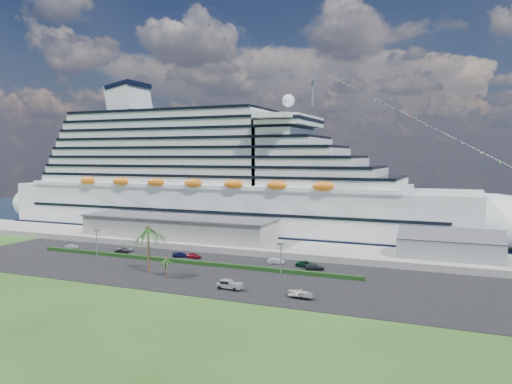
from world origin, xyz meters
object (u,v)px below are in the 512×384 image
at_px(boat_trailer, 301,293).
at_px(parked_car_3, 181,255).
at_px(pickup_truck, 229,284).
at_px(cruise_ship, 223,184).

bearing_deg(boat_trailer, parked_car_3, 149.34).
bearing_deg(pickup_truck, boat_trailer, -1.99).
xyz_separation_m(pickup_truck, boat_trailer, (14.94, -0.52, 0.09)).
distance_m(cruise_ship, pickup_truck, 75.18).
xyz_separation_m(cruise_ship, boat_trailer, (49.02, -65.70, -15.48)).
relative_size(pickup_truck, boat_trailer, 0.91).
distance_m(cruise_ship, parked_car_3, 45.79).
bearing_deg(parked_car_3, boat_trailer, -140.39).
height_order(pickup_truck, boat_trailer, pickup_truck).
xyz_separation_m(parked_car_3, pickup_truck, (25.07, -23.20, 0.33)).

